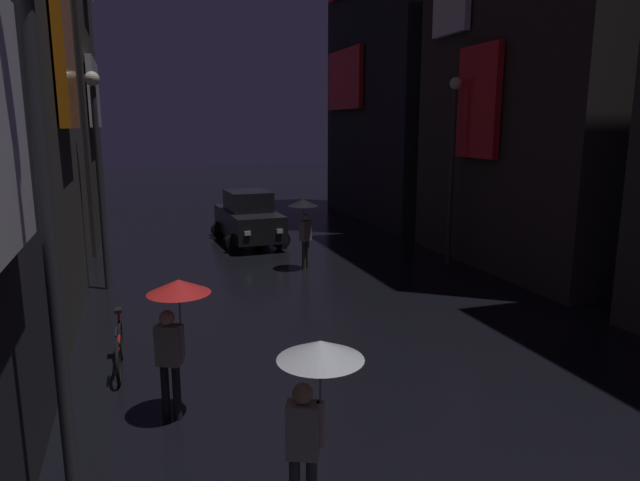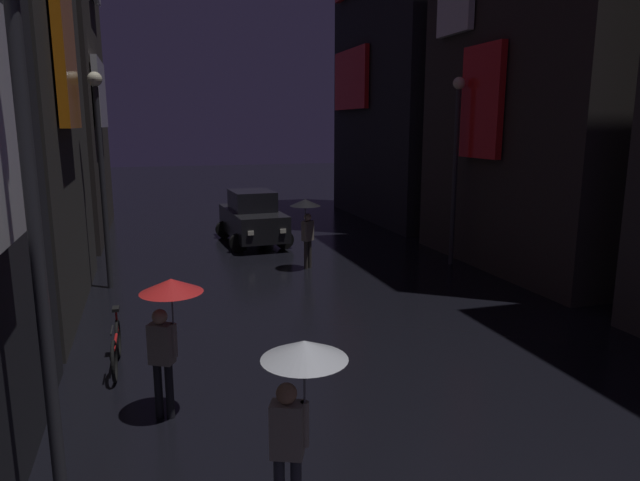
{
  "view_description": "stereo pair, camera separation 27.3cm",
  "coord_description": "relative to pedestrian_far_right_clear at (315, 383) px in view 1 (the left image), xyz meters",
  "views": [
    {
      "loc": [
        -4.16,
        -1.51,
        4.26
      ],
      "look_at": [
        0.0,
        11.26,
        1.52
      ],
      "focal_mm": 32.0,
      "sensor_mm": 36.0,
      "label": 1
    },
    {
      "loc": [
        -3.9,
        -1.6,
        4.26
      ],
      "look_at": [
        0.0,
        11.26,
        1.52
      ],
      "focal_mm": 32.0,
      "sensor_mm": 36.0,
      "label": 2
    }
  ],
  "objects": [
    {
      "name": "building_left_far",
      "position": [
        -4.95,
        18.67,
        5.28
      ],
      "size": [
        4.25,
        8.64,
        13.89
      ],
      "color": "#2D2826",
      "rests_on": "ground"
    },
    {
      "name": "pedestrian_far_right_clear",
      "position": [
        0.0,
        0.0,
        0.0
      ],
      "size": [
        0.9,
        0.9,
        2.12
      ],
      "color": "#2D2D38",
      "rests_on": "ground"
    },
    {
      "name": "pedestrian_foreground_right_black",
      "position": [
        3.06,
        10.75,
        0.0
      ],
      "size": [
        0.9,
        0.9,
        2.12
      ],
      "color": "#38332D",
      "rests_on": "ground"
    },
    {
      "name": "pedestrian_midstreet_centre_red",
      "position": [
        -1.18,
        2.82,
        0.0
      ],
      "size": [
        0.9,
        0.9,
        2.12
      ],
      "color": "black",
      "rests_on": "ground"
    },
    {
      "name": "bicycle_parked_at_storefront",
      "position": [
        -2.06,
        4.9,
        -1.28
      ],
      "size": [
        0.12,
        1.82,
        0.96
      ],
      "color": "black",
      "rests_on": "ground"
    },
    {
      "name": "car_distant",
      "position": [
        2.22,
        15.03,
        -0.74
      ],
      "size": [
        2.4,
        4.22,
        1.92
      ],
      "color": "black",
      "rests_on": "ground"
    },
    {
      "name": "streetlamp_left_far",
      "position": [
        -2.46,
        10.33,
        1.79
      ],
      "size": [
        0.36,
        0.36,
        5.54
      ],
      "color": "#2D2D33",
      "rests_on": "ground"
    },
    {
      "name": "streetlamp_left_near",
      "position": [
        -2.46,
        0.91,
        1.98
      ],
      "size": [
        0.36,
        0.36,
        5.89
      ],
      "color": "#2D2D33",
      "rests_on": "ground"
    },
    {
      "name": "streetlamp_right_far",
      "position": [
        7.54,
        10.07,
        1.84
      ],
      "size": [
        0.36,
        0.36,
        5.63
      ],
      "color": "#2D2D33",
      "rests_on": "ground"
    }
  ]
}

